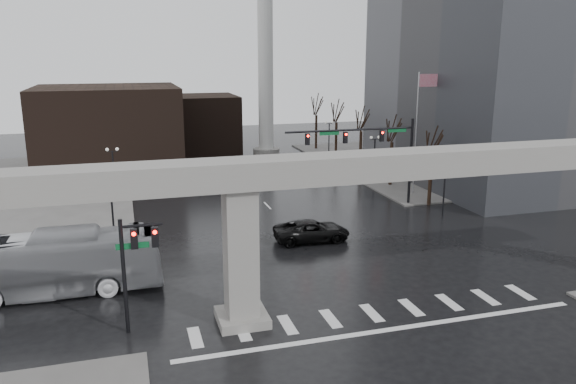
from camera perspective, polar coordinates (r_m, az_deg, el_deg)
ground at (r=32.47m, az=7.75°, el=-11.33°), size 160.00×160.00×0.00m
sidewalk_ne at (r=74.73m, az=14.81°, el=2.96°), size 28.00×36.00×0.15m
elevated_guideway at (r=30.72m, az=10.33°, el=0.71°), size 48.00×2.60×8.70m
building_far_left at (r=69.25m, az=-17.75°, el=6.04°), size 16.00×14.00×10.00m
building_far_mid at (r=79.94m, az=-8.91°, el=6.80°), size 10.00×10.00×8.00m
smokestack at (r=74.93m, az=-2.31°, el=13.66°), size 3.60×3.60×30.00m
signal_mast_arm at (r=50.84m, az=8.65°, el=4.82°), size 12.12×0.43×8.00m
signal_left_pole at (r=28.86m, az=-15.36°, el=-6.27°), size 2.30×0.30×6.00m
flagpole_assembly at (r=56.30m, az=13.20°, el=7.24°), size 2.06×0.12×12.00m
lamp_right_0 at (r=49.27m, az=15.66°, el=1.37°), size 1.22×0.32×5.11m
lamp_right_1 at (r=61.33m, az=8.79°, el=4.15°), size 1.22×0.32×5.11m
lamp_right_2 at (r=74.08m, az=4.20°, el=5.96°), size 1.22×0.32×5.11m
lamp_left_0 at (r=41.98m, az=-17.48°, el=-0.92°), size 1.22×0.32×5.11m
lamp_left_1 at (r=55.65m, az=-17.33°, el=2.66°), size 1.22×0.32×5.11m
lamp_left_2 at (r=69.45m, az=-17.24°, el=4.83°), size 1.22×0.32×5.11m
tree_right_0 at (r=53.28m, az=14.29°, el=1.63°), size 1.09×1.58×7.50m
tree_right_1 at (r=60.14m, az=10.45°, el=3.28°), size 1.09×1.61×7.67m
tree_right_2 at (r=67.25m, az=7.40°, el=4.57°), size 1.10×1.63×7.85m
tree_right_3 at (r=74.53m, az=4.93°, el=5.61°), size 1.11×1.66×8.02m
tree_right_4 at (r=81.96m, az=2.90°, el=6.46°), size 1.12×1.69×8.19m
pickup_truck at (r=42.26m, az=2.42°, el=-3.96°), size 5.82×2.88×1.59m
city_bus at (r=35.72m, az=-23.63°, el=-6.77°), size 13.48×3.32×3.74m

